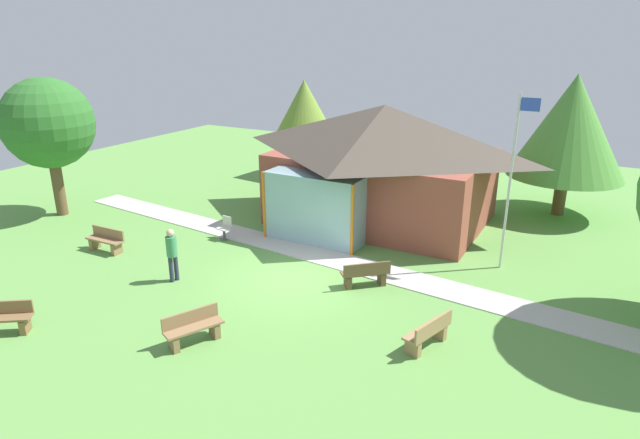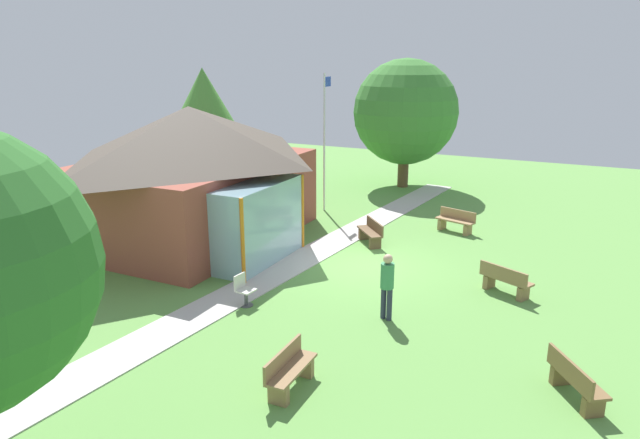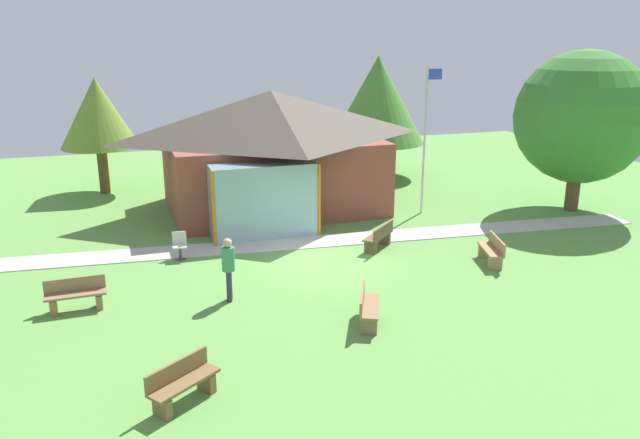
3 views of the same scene
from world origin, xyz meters
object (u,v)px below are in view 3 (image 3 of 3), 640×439
object	(u,v)px
tree_behind_pavilion_left	(98,113)
bench_front_center	(368,308)
bench_front_left	(183,384)
bench_mid_left	(76,295)
bench_mid_right	(492,251)
flagpole	(426,134)
tree_behind_pavilion_right	(378,100)
patio_chair_west	(180,246)
tree_east_hedge	(582,117)
visitor_strolling_lawn	(228,264)
pavilion	(272,149)
bench_rear_near_path	(379,237)

from	to	relation	value
tree_behind_pavilion_left	bench_front_center	bearing A→B (deg)	-69.20
bench_front_left	bench_mid_left	bearing A→B (deg)	-102.29
bench_mid_right	bench_front_left	distance (m)	11.02
flagpole	bench_mid_right	world-z (taller)	flagpole
tree_behind_pavilion_right	bench_front_center	bearing A→B (deg)	-114.26
patio_chair_west	tree_behind_pavilion_left	xyz separation A→B (m)	(-2.23, 9.83, 3.15)
bench_mid_right	tree_east_hedge	xyz separation A→B (m)	(6.57, 4.26, 3.35)
bench_mid_left	visitor_strolling_lawn	xyz separation A→B (m)	(3.85, -0.66, 0.62)
tree_behind_pavilion_right	bench_mid_left	bearing A→B (deg)	-138.20
bench_mid_right	tree_behind_pavilion_right	size ratio (longest dim) A/B	0.26
tree_behind_pavilion_right	bench_mid_right	bearing A→B (deg)	-97.40
visitor_strolling_lawn	tree_behind_pavilion_left	xyz separation A→B (m)	(-3.12, 13.54, 2.54)
bench_front_center	tree_behind_pavilion_right	distance (m)	17.24
tree_behind_pavilion_left	bench_mid_right	bearing A→B (deg)	-49.60
visitor_strolling_lawn	tree_east_hedge	distance (m)	15.71
bench_front_center	visitor_strolling_lawn	distance (m)	3.89
tree_behind_pavilion_left	tree_east_hedge	world-z (taller)	tree_east_hedge
tree_behind_pavilion_left	tree_east_hedge	size ratio (longest dim) A/B	0.80
visitor_strolling_lawn	bench_mid_right	bearing A→B (deg)	105.90
flagpole	bench_front_center	world-z (taller)	flagpole
bench_front_center	tree_east_hedge	xyz separation A→B (m)	(11.86, 6.90, 3.35)
pavilion	bench_rear_near_path	bearing A→B (deg)	-70.74
bench_front_center	bench_mid_right	xyz separation A→B (m)	(5.29, 2.64, 0.00)
bench_front_center	bench_rear_near_path	distance (m)	5.60
bench_rear_near_path	tree_behind_pavilion_left	bearing A→B (deg)	85.94
bench_front_center	visitor_strolling_lawn	world-z (taller)	visitor_strolling_lawn
bench_mid_right	tree_east_hedge	distance (m)	8.52
patio_chair_west	pavilion	bearing A→B (deg)	-125.61
pavilion	bench_mid_left	world-z (taller)	pavilion
bench_mid_left	patio_chair_west	size ratio (longest dim) A/B	1.76
bench_mid_left	visitor_strolling_lawn	bearing A→B (deg)	168.88
pavilion	tree_behind_pavilion_right	distance (m)	7.98
bench_front_left	tree_behind_pavilion_left	world-z (taller)	tree_behind_pavilion_left
bench_rear_near_path	tree_east_hedge	distance (m)	10.10
pavilion	bench_front_center	distance (m)	11.19
pavilion	flagpole	size ratio (longest dim) A/B	1.59
flagpole	bench_front_left	world-z (taller)	flagpole
bench_front_center	patio_chair_west	distance (m)	7.26
flagpole	bench_mid_left	bearing A→B (deg)	-157.17
visitor_strolling_lawn	patio_chair_west	bearing A→B (deg)	-151.98
pavilion	bench_front_center	xyz separation A→B (m)	(-0.43, -10.99, -2.08)
patio_chair_west	tree_east_hedge	distance (m)	16.07
pavilion	bench_front_center	world-z (taller)	pavilion
pavilion	bench_mid_right	xyz separation A→B (m)	(4.86, -8.34, -2.08)
bench_front_left	bench_mid_right	bearing A→B (deg)	170.48
bench_mid_right	visitor_strolling_lawn	world-z (taller)	visitor_strolling_lawn
bench_rear_near_path	tree_behind_pavilion_right	size ratio (longest dim) A/B	0.24
tree_behind_pavilion_right	patio_chair_west	bearing A→B (deg)	-139.37
bench_front_left	tree_east_hedge	distance (m)	19.11
visitor_strolling_lawn	tree_behind_pavilion_right	bearing A→B (deg)	157.17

